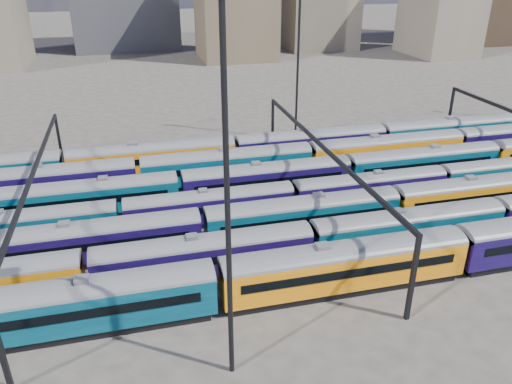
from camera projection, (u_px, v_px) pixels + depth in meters
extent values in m
plane|color=#3D3834|center=(236.00, 220.00, 56.14)|extent=(500.00, 500.00, 0.00)
cube|color=black|center=(78.00, 327.00, 39.29)|extent=(20.81, 2.70, 0.77)
cube|color=#043649|center=(74.00, 307.00, 38.44)|extent=(21.90, 3.18, 3.18)
cylinder|color=#4C4C51|center=(71.00, 291.00, 37.76)|extent=(21.90, 3.18, 3.18)
cube|color=black|center=(71.00, 317.00, 36.87)|extent=(19.27, 0.06, 0.82)
cube|color=black|center=(75.00, 291.00, 39.69)|extent=(19.27, 0.06, 0.82)
cube|color=slate|center=(69.00, 281.00, 37.40)|extent=(1.10, 0.99, 0.38)
cube|color=black|center=(343.00, 285.00, 44.29)|extent=(20.81, 2.70, 0.77)
cube|color=#D17008|center=(345.00, 267.00, 43.45)|extent=(21.90, 3.18, 3.18)
cylinder|color=#4C4C51|center=(346.00, 251.00, 42.77)|extent=(21.90, 3.18, 3.18)
cube|color=black|center=(353.00, 274.00, 41.88)|extent=(19.27, 0.06, 0.82)
cube|color=black|center=(338.00, 254.00, 44.70)|extent=(19.27, 0.06, 0.82)
cube|color=slate|center=(347.00, 243.00, 42.41)|extent=(1.10, 0.99, 0.38)
cube|color=black|center=(205.00, 273.00, 46.12)|extent=(18.91, 2.45, 0.70)
cube|color=#0F0733|center=(204.00, 256.00, 45.35)|extent=(19.90, 2.89, 2.89)
cylinder|color=#4C4C51|center=(204.00, 243.00, 44.73)|extent=(19.90, 2.89, 2.89)
cube|color=black|center=(207.00, 262.00, 43.92)|extent=(17.52, 0.06, 0.75)
cube|color=black|center=(202.00, 245.00, 46.48)|extent=(17.52, 0.06, 0.75)
cube|color=slate|center=(203.00, 235.00, 44.40)|extent=(1.00, 0.90, 0.35)
cube|color=black|center=(405.00, 244.00, 50.68)|extent=(18.91, 2.45, 0.70)
cube|color=#043649|center=(407.00, 229.00, 49.91)|extent=(19.90, 2.89, 2.89)
cylinder|color=#4C4C51|center=(409.00, 216.00, 49.29)|extent=(19.90, 2.89, 2.89)
cube|color=black|center=(416.00, 233.00, 48.48)|extent=(17.52, 0.06, 0.75)
cube|color=black|center=(401.00, 219.00, 51.04)|extent=(17.52, 0.06, 0.75)
cube|color=slate|center=(410.00, 209.00, 48.96)|extent=(1.00, 0.90, 0.35)
cube|color=black|center=(95.00, 259.00, 48.28)|extent=(19.51, 2.53, 0.72)
cube|color=#0F0733|center=(93.00, 242.00, 47.48)|extent=(20.54, 2.98, 2.98)
cylinder|color=#4C4C51|center=(90.00, 229.00, 46.85)|extent=(20.54, 2.98, 2.98)
cube|color=black|center=(92.00, 247.00, 46.01)|extent=(18.07, 0.06, 0.77)
cube|color=black|center=(93.00, 231.00, 48.65)|extent=(18.07, 0.06, 0.77)
cube|color=slate|center=(89.00, 221.00, 46.51)|extent=(1.03, 0.92, 0.36)
cube|color=black|center=(302.00, 232.00, 52.98)|extent=(19.51, 2.53, 0.72)
cube|color=#043649|center=(303.00, 216.00, 52.19)|extent=(20.54, 2.98, 2.98)
cylinder|color=#4C4C51|center=(303.00, 204.00, 51.55)|extent=(20.54, 2.98, 2.98)
cube|color=black|center=(308.00, 220.00, 50.71)|extent=(18.07, 0.06, 0.77)
cube|color=black|center=(298.00, 207.00, 53.35)|extent=(18.07, 0.06, 0.77)
cube|color=slate|center=(304.00, 197.00, 51.21)|extent=(1.03, 0.92, 0.36)
cube|color=black|center=(475.00, 209.00, 57.68)|extent=(19.51, 2.53, 0.72)
cube|color=#D17008|center=(478.00, 195.00, 56.89)|extent=(20.54, 2.98, 2.98)
cylinder|color=#4C4C51|center=(481.00, 183.00, 56.25)|extent=(20.54, 2.98, 2.98)
cube|color=black|center=(487.00, 198.00, 55.41)|extent=(18.07, 0.06, 0.77)
cube|color=black|center=(471.00, 187.00, 58.06)|extent=(18.07, 0.06, 0.77)
cube|color=slate|center=(482.00, 177.00, 55.91)|extent=(1.03, 0.92, 0.36)
cube|color=black|center=(27.00, 242.00, 51.13)|extent=(17.54, 2.28, 0.65)
cube|color=#043649|center=(24.00, 228.00, 50.42)|extent=(18.46, 2.68, 2.68)
cylinder|color=#4C4C51|center=(21.00, 216.00, 49.85)|extent=(18.46, 2.68, 2.68)
cube|color=black|center=(21.00, 232.00, 49.09)|extent=(16.25, 0.06, 0.69)
cube|color=black|center=(25.00, 219.00, 51.47)|extent=(16.25, 0.06, 0.69)
cube|color=slate|center=(20.00, 210.00, 49.54)|extent=(0.92, 0.83, 0.32)
cube|color=black|center=(211.00, 220.00, 55.37)|extent=(17.54, 2.28, 0.65)
cube|color=#0F0733|center=(210.00, 207.00, 54.66)|extent=(18.46, 2.68, 2.68)
cylinder|color=#4C4C51|center=(210.00, 196.00, 54.09)|extent=(18.46, 2.68, 2.68)
cube|color=black|center=(212.00, 210.00, 53.33)|extent=(16.25, 0.06, 0.69)
cube|color=black|center=(208.00, 199.00, 55.71)|extent=(16.25, 0.06, 0.69)
cube|color=slate|center=(209.00, 190.00, 53.78)|extent=(0.92, 0.83, 0.32)
cube|color=black|center=(368.00, 201.00, 59.61)|extent=(17.54, 2.28, 0.65)
cube|color=#0F0733|center=(370.00, 189.00, 58.90)|extent=(18.46, 2.68, 2.68)
cylinder|color=#4C4C51|center=(371.00, 178.00, 58.33)|extent=(18.46, 2.68, 2.68)
cube|color=black|center=(375.00, 191.00, 57.57)|extent=(16.25, 0.06, 0.69)
cube|color=black|center=(365.00, 182.00, 59.95)|extent=(16.25, 0.06, 0.69)
cube|color=slate|center=(371.00, 173.00, 58.02)|extent=(0.92, 0.83, 0.32)
cube|color=black|center=(505.00, 185.00, 63.85)|extent=(17.54, 2.28, 0.65)
cube|color=#043649|center=(508.00, 173.00, 63.14)|extent=(18.46, 2.68, 2.68)
cylinder|color=#4C4C51|center=(510.00, 163.00, 62.57)|extent=(18.46, 2.68, 2.68)
cube|color=black|center=(501.00, 167.00, 64.19)|extent=(16.25, 0.06, 0.69)
cube|color=slate|center=(511.00, 158.00, 62.26)|extent=(0.92, 0.83, 0.32)
cube|color=black|center=(88.00, 213.00, 56.77)|extent=(19.54, 2.54, 0.72)
cube|color=#043649|center=(85.00, 199.00, 55.98)|extent=(20.57, 2.98, 2.98)
cylinder|color=#4C4C51|center=(84.00, 187.00, 55.34)|extent=(20.57, 2.98, 2.98)
cube|color=black|center=(84.00, 202.00, 54.50)|extent=(18.10, 0.06, 0.77)
cube|color=black|center=(86.00, 190.00, 57.15)|extent=(18.10, 0.06, 0.77)
cube|color=slate|center=(82.00, 180.00, 55.00)|extent=(1.03, 0.93, 0.36)
cube|color=black|center=(267.00, 194.00, 61.48)|extent=(19.54, 2.54, 0.72)
cube|color=#0F0733|center=(267.00, 180.00, 60.69)|extent=(20.57, 2.98, 2.98)
cylinder|color=#4C4C51|center=(267.00, 169.00, 60.05)|extent=(20.57, 2.98, 2.98)
cube|color=black|center=(270.00, 182.00, 59.21)|extent=(18.10, 0.06, 0.77)
cube|color=black|center=(264.00, 172.00, 61.86)|extent=(18.10, 0.06, 0.77)
cube|color=slate|center=(267.00, 162.00, 59.71)|extent=(1.03, 0.93, 0.36)
cube|color=black|center=(420.00, 177.00, 66.19)|extent=(19.54, 2.54, 0.72)
cube|color=#043649|center=(422.00, 164.00, 65.40)|extent=(20.57, 2.98, 2.98)
cylinder|color=#4C4C51|center=(424.00, 153.00, 64.76)|extent=(20.57, 2.98, 2.98)
cube|color=black|center=(429.00, 165.00, 63.92)|extent=(18.10, 0.06, 0.77)
cube|color=black|center=(417.00, 157.00, 66.57)|extent=(18.10, 0.06, 0.77)
cube|color=slate|center=(425.00, 147.00, 64.42)|extent=(1.03, 0.93, 0.36)
cube|color=black|center=(45.00, 199.00, 59.99)|extent=(20.73, 2.69, 0.76)
cube|color=#0F0733|center=(42.00, 184.00, 59.15)|extent=(21.82, 3.16, 3.16)
cylinder|color=#4C4C51|center=(40.00, 172.00, 58.47)|extent=(21.82, 3.16, 3.16)
cube|color=black|center=(40.00, 187.00, 57.58)|extent=(19.20, 0.06, 0.82)
cube|color=black|center=(43.00, 176.00, 60.39)|extent=(19.20, 0.06, 0.82)
cube|color=slate|center=(38.00, 166.00, 58.11)|extent=(1.09, 0.98, 0.38)
cube|color=black|center=(228.00, 181.00, 64.98)|extent=(20.73, 2.69, 0.76)
cube|color=#043649|center=(227.00, 167.00, 64.14)|extent=(21.82, 3.16, 3.16)
cylinder|color=#4C4C51|center=(227.00, 155.00, 63.46)|extent=(21.82, 3.16, 3.16)
cube|color=black|center=(230.00, 169.00, 62.57)|extent=(19.20, 0.06, 0.82)
cube|color=black|center=(225.00, 159.00, 65.38)|extent=(19.20, 0.06, 0.82)
cube|color=slate|center=(227.00, 149.00, 63.10)|extent=(1.09, 0.98, 0.38)
cube|color=black|center=(384.00, 165.00, 69.97)|extent=(20.73, 2.69, 0.76)
cube|color=#D17008|center=(386.00, 151.00, 69.12)|extent=(21.82, 3.16, 3.16)
cylinder|color=#4C4C51|center=(387.00, 141.00, 68.45)|extent=(21.82, 3.16, 3.16)
cube|color=black|center=(392.00, 153.00, 67.56)|extent=(19.20, 0.06, 0.82)
cube|color=black|center=(381.00, 145.00, 70.36)|extent=(19.20, 0.06, 0.82)
cube|color=slate|center=(388.00, 135.00, 68.08)|extent=(1.09, 0.98, 0.38)
cube|color=black|center=(154.00, 173.00, 67.33)|extent=(20.63, 2.68, 0.76)
cube|color=#D17008|center=(153.00, 159.00, 66.50)|extent=(21.71, 3.15, 3.15)
cylinder|color=#4C4C51|center=(152.00, 148.00, 65.82)|extent=(21.71, 3.15, 3.15)
cube|color=black|center=(154.00, 161.00, 64.94)|extent=(19.11, 0.06, 0.81)
cube|color=black|center=(152.00, 152.00, 67.73)|extent=(19.11, 0.06, 0.81)
cube|color=slate|center=(152.00, 142.00, 65.46)|extent=(1.09, 0.98, 0.38)
cube|color=black|center=(310.00, 158.00, 72.30)|extent=(20.63, 2.68, 0.76)
cube|color=#0F0733|center=(311.00, 145.00, 71.46)|extent=(21.71, 3.15, 3.15)
cylinder|color=#4C4C51|center=(311.00, 135.00, 70.79)|extent=(21.71, 3.15, 3.15)
cube|color=black|center=(315.00, 146.00, 69.90)|extent=(19.11, 0.06, 0.81)
cube|color=black|center=(307.00, 139.00, 72.69)|extent=(19.11, 0.06, 0.81)
cube|color=slate|center=(312.00, 129.00, 70.43)|extent=(1.09, 0.98, 0.38)
cube|color=black|center=(446.00, 145.00, 77.26)|extent=(20.63, 2.68, 0.76)
cube|color=#043649|center=(448.00, 133.00, 76.42)|extent=(21.71, 3.15, 3.15)
cylinder|color=#4C4C51|center=(450.00, 123.00, 75.75)|extent=(21.71, 3.15, 3.15)
cube|color=black|center=(455.00, 134.00, 74.87)|extent=(19.11, 0.06, 0.81)
cube|color=black|center=(443.00, 127.00, 77.66)|extent=(19.11, 0.06, 0.81)
cube|color=slate|center=(451.00, 118.00, 75.39)|extent=(1.09, 0.98, 0.38)
cube|color=black|center=(60.00, 143.00, 67.49)|extent=(0.35, 0.35, 8.00)
cube|color=black|center=(33.00, 173.00, 48.35)|extent=(0.30, 40.00, 0.45)
cube|color=black|center=(413.00, 278.00, 39.13)|extent=(0.35, 0.35, 8.00)
cube|color=black|center=(273.00, 126.00, 74.16)|extent=(0.35, 0.35, 8.00)
cube|color=black|center=(323.00, 147.00, 55.02)|extent=(0.30, 40.00, 0.45)
cube|color=black|center=(450.00, 112.00, 80.84)|extent=(0.35, 0.35, 8.00)
cylinder|color=black|center=(228.00, 216.00, 30.40)|extent=(0.36, 0.36, 25.00)
cylinder|color=black|center=(298.00, 61.00, 75.14)|extent=(0.36, 0.36, 25.00)
cube|color=#665B4C|center=(318.00, 5.00, 156.78)|extent=(21.40, 20.66, 25.64)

